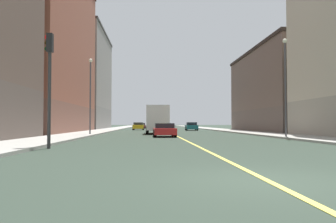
{
  "coord_description": "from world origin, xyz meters",
  "views": [
    {
      "loc": [
        -2.51,
        -7.11,
        1.24
      ],
      "look_at": [
        -0.1,
        38.06,
        2.78
      ],
      "focal_mm": 35.92,
      "sensor_mm": 36.0,
      "label": 1
    }
  ],
  "objects_px": {
    "car_blue": "(155,126)",
    "car_white": "(170,126)",
    "building_right_midblock": "(39,47)",
    "car_maroon": "(141,126)",
    "traffic_light_right_near": "(49,73)",
    "street_lamp_left_near": "(285,78)",
    "building_left_mid": "(286,91)",
    "car_teal": "(191,126)",
    "street_lamp_right_near": "(90,88)",
    "car_red": "(164,130)",
    "car_yellow": "(138,126)",
    "building_right_distant": "(80,81)",
    "box_truck": "(157,119)"
  },
  "relations": [
    {
      "from": "car_maroon",
      "to": "building_right_midblock",
      "type": "bearing_deg",
      "value": -111.1
    },
    {
      "from": "street_lamp_right_near",
      "to": "car_red",
      "type": "bearing_deg",
      "value": -24.17
    },
    {
      "from": "traffic_light_right_near",
      "to": "car_red",
      "type": "xyz_separation_m",
      "value": [
        6.17,
        13.55,
        -3.05
      ]
    },
    {
      "from": "car_teal",
      "to": "car_yellow",
      "type": "bearing_deg",
      "value": 154.13
    },
    {
      "from": "building_left_mid",
      "to": "car_teal",
      "type": "bearing_deg",
      "value": 143.77
    },
    {
      "from": "car_maroon",
      "to": "box_truck",
      "type": "distance_m",
      "value": 36.56
    },
    {
      "from": "street_lamp_right_near",
      "to": "car_teal",
      "type": "relative_size",
      "value": 1.62
    },
    {
      "from": "street_lamp_right_near",
      "to": "car_white",
      "type": "distance_m",
      "value": 37.7
    },
    {
      "from": "street_lamp_right_near",
      "to": "car_yellow",
      "type": "height_order",
      "value": "street_lamp_right_near"
    },
    {
      "from": "traffic_light_right_near",
      "to": "car_blue",
      "type": "height_order",
      "value": "traffic_light_right_near"
    },
    {
      "from": "street_lamp_right_near",
      "to": "traffic_light_right_near",
      "type": "bearing_deg",
      "value": -86.64
    },
    {
      "from": "building_right_midblock",
      "to": "street_lamp_left_near",
      "type": "distance_m",
      "value": 30.65
    },
    {
      "from": "building_right_midblock",
      "to": "car_white",
      "type": "bearing_deg",
      "value": 55.11
    },
    {
      "from": "car_yellow",
      "to": "car_white",
      "type": "height_order",
      "value": "car_yellow"
    },
    {
      "from": "car_yellow",
      "to": "car_red",
      "type": "xyz_separation_m",
      "value": [
        3.35,
        -29.57,
        -0.07
      ]
    },
    {
      "from": "street_lamp_left_near",
      "to": "car_white",
      "type": "distance_m",
      "value": 43.66
    },
    {
      "from": "car_red",
      "to": "street_lamp_left_near",
      "type": "bearing_deg",
      "value": -20.59
    },
    {
      "from": "traffic_light_right_near",
      "to": "building_right_midblock",
      "type": "bearing_deg",
      "value": 109.14
    },
    {
      "from": "building_right_midblock",
      "to": "car_maroon",
      "type": "distance_m",
      "value": 35.45
    },
    {
      "from": "building_left_mid",
      "to": "traffic_light_right_near",
      "type": "xyz_separation_m",
      "value": [
        -24.03,
        -29.79,
        -2.13
      ]
    },
    {
      "from": "car_yellow",
      "to": "box_truck",
      "type": "xyz_separation_m",
      "value": [
        2.89,
        -21.32,
        1.0
      ]
    },
    {
      "from": "building_right_midblock",
      "to": "car_red",
      "type": "height_order",
      "value": "building_right_midblock"
    },
    {
      "from": "building_right_midblock",
      "to": "street_lamp_right_near",
      "type": "xyz_separation_m",
      "value": [
        8.24,
        -9.82,
        -6.28
      ]
    },
    {
      "from": "car_maroon",
      "to": "traffic_light_right_near",
      "type": "bearing_deg",
      "value": -92.94
    },
    {
      "from": "street_lamp_left_near",
      "to": "car_red",
      "type": "xyz_separation_m",
      "value": [
        -9.62,
        3.62,
        -4.29
      ]
    },
    {
      "from": "car_yellow",
      "to": "street_lamp_right_near",
      "type": "bearing_deg",
      "value": -98.22
    },
    {
      "from": "car_blue",
      "to": "car_maroon",
      "type": "height_order",
      "value": "car_blue"
    },
    {
      "from": "building_right_midblock",
      "to": "street_lamp_left_near",
      "type": "relative_size",
      "value": 3.16
    },
    {
      "from": "street_lamp_left_near",
      "to": "building_right_midblock",
      "type": "bearing_deg",
      "value": 146.36
    },
    {
      "from": "street_lamp_right_near",
      "to": "car_blue",
      "type": "relative_size",
      "value": 1.67
    },
    {
      "from": "car_white",
      "to": "box_truck",
      "type": "relative_size",
      "value": 0.6
    },
    {
      "from": "building_right_midblock",
      "to": "car_blue",
      "type": "distance_m",
      "value": 25.98
    },
    {
      "from": "building_right_midblock",
      "to": "building_left_mid",
      "type": "bearing_deg",
      "value": 5.5
    },
    {
      "from": "car_blue",
      "to": "car_white",
      "type": "bearing_deg",
      "value": 67.31
    },
    {
      "from": "car_blue",
      "to": "car_white",
      "type": "height_order",
      "value": "car_blue"
    },
    {
      "from": "street_lamp_left_near",
      "to": "car_white",
      "type": "bearing_deg",
      "value": 98.86
    },
    {
      "from": "building_right_distant",
      "to": "car_yellow",
      "type": "height_order",
      "value": "building_right_distant"
    },
    {
      "from": "car_red",
      "to": "car_maroon",
      "type": "distance_m",
      "value": 44.8
    },
    {
      "from": "street_lamp_right_near",
      "to": "car_yellow",
      "type": "bearing_deg",
      "value": 81.78
    },
    {
      "from": "building_left_mid",
      "to": "street_lamp_right_near",
      "type": "relative_size",
      "value": 3.09
    },
    {
      "from": "car_yellow",
      "to": "car_red",
      "type": "distance_m",
      "value": 29.76
    },
    {
      "from": "car_yellow",
      "to": "car_blue",
      "type": "distance_m",
      "value": 3.61
    },
    {
      "from": "car_maroon",
      "to": "box_truck",
      "type": "height_order",
      "value": "box_truck"
    },
    {
      "from": "car_blue",
      "to": "car_teal",
      "type": "height_order",
      "value": "car_teal"
    },
    {
      "from": "street_lamp_left_near",
      "to": "car_teal",
      "type": "relative_size",
      "value": 1.73
    },
    {
      "from": "building_right_midblock",
      "to": "car_teal",
      "type": "bearing_deg",
      "value": 30.25
    },
    {
      "from": "building_right_distant",
      "to": "building_left_mid",
      "type": "bearing_deg",
      "value": -33.45
    },
    {
      "from": "building_right_midblock",
      "to": "building_right_distant",
      "type": "relative_size",
      "value": 1.11
    },
    {
      "from": "street_lamp_right_near",
      "to": "car_red",
      "type": "relative_size",
      "value": 1.79
    },
    {
      "from": "street_lamp_left_near",
      "to": "street_lamp_right_near",
      "type": "height_order",
      "value": "street_lamp_left_near"
    }
  ]
}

